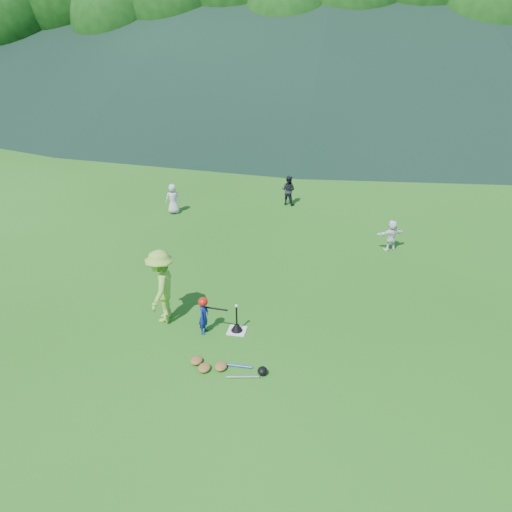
{
  "coord_description": "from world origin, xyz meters",
  "views": [
    {
      "loc": [
        2.47,
        -10.13,
        7.16
      ],
      "look_at": [
        0.0,
        2.5,
        0.9
      ],
      "focal_mm": 35.0,
      "sensor_mm": 36.0,
      "label": 1
    }
  ],
  "objects_px": {
    "adult_coach": "(161,286)",
    "fielder_a": "(173,199)",
    "equipment_pile": "(221,366)",
    "fielder_d": "(391,235)",
    "batter_child": "(204,316)",
    "home_plate": "(237,331)",
    "batting_tee": "(237,327)",
    "fielder_b": "(288,190)"
  },
  "relations": [
    {
      "from": "home_plate",
      "to": "batting_tee",
      "type": "relative_size",
      "value": 0.66
    },
    {
      "from": "fielder_b",
      "to": "fielder_a",
      "type": "bearing_deg",
      "value": 38.96
    },
    {
      "from": "adult_coach",
      "to": "fielder_b",
      "type": "distance_m",
      "value": 9.46
    },
    {
      "from": "fielder_d",
      "to": "batter_child",
      "type": "bearing_deg",
      "value": 23.26
    },
    {
      "from": "adult_coach",
      "to": "fielder_a",
      "type": "bearing_deg",
      "value": -167.64
    },
    {
      "from": "fielder_d",
      "to": "equipment_pile",
      "type": "height_order",
      "value": "fielder_d"
    },
    {
      "from": "fielder_d",
      "to": "adult_coach",
      "type": "bearing_deg",
      "value": 14.88
    },
    {
      "from": "equipment_pile",
      "to": "adult_coach",
      "type": "bearing_deg",
      "value": 139.26
    },
    {
      "from": "batter_child",
      "to": "equipment_pile",
      "type": "bearing_deg",
      "value": -145.06
    },
    {
      "from": "home_plate",
      "to": "equipment_pile",
      "type": "distance_m",
      "value": 1.52
    },
    {
      "from": "adult_coach",
      "to": "batter_child",
      "type": "bearing_deg",
      "value": 66.91
    },
    {
      "from": "fielder_a",
      "to": "adult_coach",
      "type": "bearing_deg",
      "value": 84.99
    },
    {
      "from": "batter_child",
      "to": "equipment_pile",
      "type": "height_order",
      "value": "batter_child"
    },
    {
      "from": "batter_child",
      "to": "batting_tee",
      "type": "relative_size",
      "value": 1.42
    },
    {
      "from": "fielder_a",
      "to": "batter_child",
      "type": "bearing_deg",
      "value": 91.94
    },
    {
      "from": "home_plate",
      "to": "batter_child",
      "type": "xyz_separation_m",
      "value": [
        -0.78,
        -0.21,
        0.47
      ]
    },
    {
      "from": "equipment_pile",
      "to": "fielder_d",
      "type": "bearing_deg",
      "value": 60.94
    },
    {
      "from": "adult_coach",
      "to": "batting_tee",
      "type": "relative_size",
      "value": 2.86
    },
    {
      "from": "home_plate",
      "to": "batting_tee",
      "type": "height_order",
      "value": "batting_tee"
    },
    {
      "from": "fielder_b",
      "to": "equipment_pile",
      "type": "distance_m",
      "value": 10.95
    },
    {
      "from": "home_plate",
      "to": "batting_tee",
      "type": "xyz_separation_m",
      "value": [
        0.0,
        0.0,
        0.12
      ]
    },
    {
      "from": "adult_coach",
      "to": "fielder_d",
      "type": "relative_size",
      "value": 1.84
    },
    {
      "from": "home_plate",
      "to": "batting_tee",
      "type": "bearing_deg",
      "value": 0.0
    },
    {
      "from": "batter_child",
      "to": "adult_coach",
      "type": "height_order",
      "value": "adult_coach"
    },
    {
      "from": "adult_coach",
      "to": "equipment_pile",
      "type": "xyz_separation_m",
      "value": [
        1.97,
        -1.7,
        -0.91
      ]
    },
    {
      "from": "fielder_a",
      "to": "batting_tee",
      "type": "xyz_separation_m",
      "value": [
        4.32,
        -7.54,
        -0.47
      ]
    },
    {
      "from": "batter_child",
      "to": "fielder_b",
      "type": "xyz_separation_m",
      "value": [
        0.78,
        9.63,
        0.13
      ]
    },
    {
      "from": "fielder_a",
      "to": "fielder_b",
      "type": "height_order",
      "value": "fielder_b"
    },
    {
      "from": "fielder_a",
      "to": "fielder_d",
      "type": "relative_size",
      "value": 1.13
    },
    {
      "from": "fielder_d",
      "to": "fielder_b",
      "type": "bearing_deg",
      "value": -71.18
    },
    {
      "from": "batter_child",
      "to": "fielder_b",
      "type": "height_order",
      "value": "fielder_b"
    },
    {
      "from": "batter_child",
      "to": "batting_tee",
      "type": "height_order",
      "value": "batter_child"
    },
    {
      "from": "adult_coach",
      "to": "fielder_a",
      "type": "height_order",
      "value": "adult_coach"
    },
    {
      "from": "batting_tee",
      "to": "equipment_pile",
      "type": "height_order",
      "value": "batting_tee"
    },
    {
      "from": "fielder_a",
      "to": "equipment_pile",
      "type": "distance_m",
      "value": 10.05
    },
    {
      "from": "batter_child",
      "to": "adult_coach",
      "type": "bearing_deg",
      "value": 76.84
    },
    {
      "from": "batting_tee",
      "to": "equipment_pile",
      "type": "relative_size",
      "value": 0.38
    },
    {
      "from": "adult_coach",
      "to": "fielder_a",
      "type": "xyz_separation_m",
      "value": [
        -2.34,
        7.37,
        -0.38
      ]
    },
    {
      "from": "home_plate",
      "to": "fielder_a",
      "type": "relative_size",
      "value": 0.38
    },
    {
      "from": "batter_child",
      "to": "fielder_b",
      "type": "relative_size",
      "value": 0.78
    },
    {
      "from": "batter_child",
      "to": "adult_coach",
      "type": "relative_size",
      "value": 0.5
    },
    {
      "from": "adult_coach",
      "to": "equipment_pile",
      "type": "bearing_deg",
      "value": 44.01
    }
  ]
}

